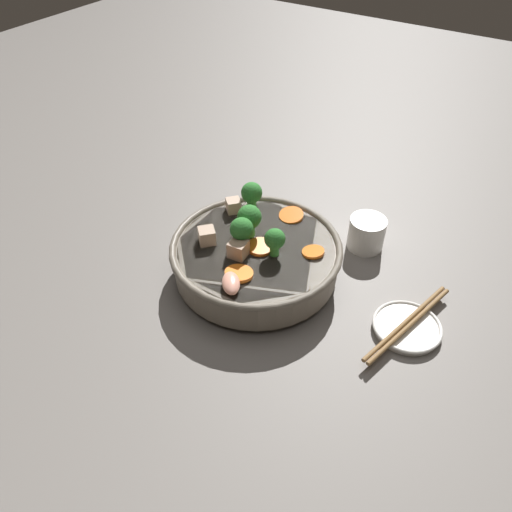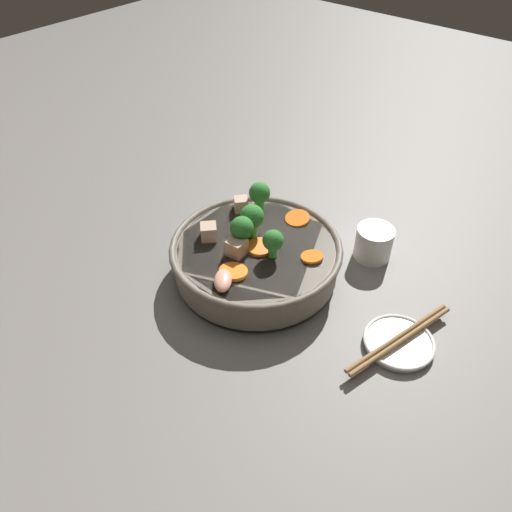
{
  "view_description": "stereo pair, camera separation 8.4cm",
  "coord_description": "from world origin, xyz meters",
  "px_view_note": "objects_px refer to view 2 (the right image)",
  "views": [
    {
      "loc": [
        0.53,
        0.34,
        0.6
      ],
      "look_at": [
        0.0,
        0.0,
        0.04
      ],
      "focal_mm": 35.0,
      "sensor_mm": 36.0,
      "label": 1
    },
    {
      "loc": [
        0.48,
        0.41,
        0.6
      ],
      "look_at": [
        0.0,
        0.0,
        0.04
      ],
      "focal_mm": 35.0,
      "sensor_mm": 36.0,
      "label": 2
    }
  ],
  "objects_px": {
    "stirfry_bowl": "(256,254)",
    "chopsticks_pair": "(400,339)",
    "tea_cup": "(374,243)",
    "side_saucer": "(399,343)"
  },
  "relations": [
    {
      "from": "side_saucer",
      "to": "tea_cup",
      "type": "relative_size",
      "value": 1.62
    },
    {
      "from": "stirfry_bowl",
      "to": "side_saucer",
      "type": "distance_m",
      "value": 0.27
    },
    {
      "from": "stirfry_bowl",
      "to": "side_saucer",
      "type": "xyz_separation_m",
      "value": [
        -0.02,
        0.27,
        -0.04
      ]
    },
    {
      "from": "stirfry_bowl",
      "to": "tea_cup",
      "type": "distance_m",
      "value": 0.22
    },
    {
      "from": "stirfry_bowl",
      "to": "tea_cup",
      "type": "xyz_separation_m",
      "value": [
        -0.17,
        0.13,
        -0.01
      ]
    },
    {
      "from": "tea_cup",
      "to": "side_saucer",
      "type": "bearing_deg",
      "value": 41.64
    },
    {
      "from": "chopsticks_pair",
      "to": "tea_cup",
      "type": "bearing_deg",
      "value": -138.36
    },
    {
      "from": "tea_cup",
      "to": "chopsticks_pair",
      "type": "relative_size",
      "value": 0.32
    },
    {
      "from": "chopsticks_pair",
      "to": "side_saucer",
      "type": "bearing_deg",
      "value": 0.0
    },
    {
      "from": "stirfry_bowl",
      "to": "chopsticks_pair",
      "type": "relative_size",
      "value": 1.38
    }
  ]
}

